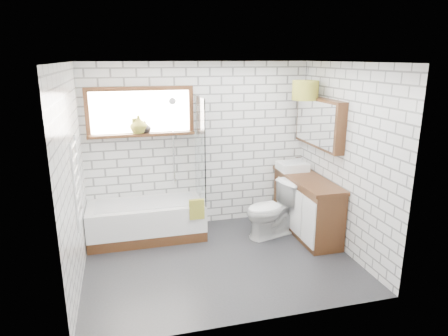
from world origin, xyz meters
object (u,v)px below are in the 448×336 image
object	(u,v)px
bathtub	(147,220)
toilet	(272,210)
pendant	(305,90)
vanity	(306,205)
basin	(292,166)

from	to	relation	value
bathtub	toilet	xyz separation A→B (m)	(1.78, -0.39, 0.14)
toilet	pendant	xyz separation A→B (m)	(0.54, 0.21, 1.69)
vanity	bathtub	bearing A→B (deg)	170.09
pendant	bathtub	bearing A→B (deg)	175.53
vanity	pendant	size ratio (longest dim) A/B	4.03
toilet	bathtub	bearing A→B (deg)	-117.41
bathtub	pendant	world-z (taller)	pendant
basin	vanity	bearing A→B (deg)	-81.92
basin	toilet	bearing A→B (deg)	-139.87
bathtub	basin	world-z (taller)	basin
basin	toilet	xyz separation A→B (m)	(-0.48, -0.41, -0.52)
toilet	pendant	world-z (taller)	pendant
bathtub	basin	distance (m)	2.36
pendant	vanity	bearing A→B (deg)	-88.16
pendant	toilet	bearing A→B (deg)	-158.64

